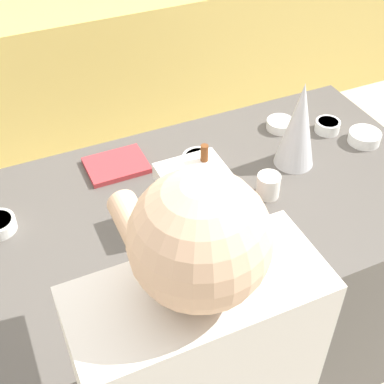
% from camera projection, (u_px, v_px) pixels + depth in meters
% --- Properties ---
extents(ground_plane, '(12.00, 12.00, 0.00)m').
position_uv_depth(ground_plane, '(197.00, 352.00, 2.42)').
color(ground_plane, beige).
extents(back_cabinet_block, '(6.00, 0.60, 0.90)m').
position_uv_depth(back_cabinet_block, '(73.00, 73.00, 3.42)').
color(back_cabinet_block, '#DBBC60').
rests_on(back_cabinet_block, ground_plane).
extents(kitchen_island, '(1.74, 0.93, 0.92)m').
position_uv_depth(kitchen_island, '(198.00, 288.00, 2.11)').
color(kitchen_island, '#514C47').
rests_on(kitchen_island, ground_plane).
extents(baking_tray, '(0.39, 0.26, 0.01)m').
position_uv_depth(baking_tray, '(192.00, 218.00, 1.75)').
color(baking_tray, '#9E9EA8').
rests_on(baking_tray, kitchen_island).
extents(gingerbread_house, '(0.20, 0.15, 0.26)m').
position_uv_depth(gingerbread_house, '(192.00, 193.00, 1.68)').
color(gingerbread_house, brown).
rests_on(gingerbread_house, baking_tray).
extents(decorative_tree, '(0.14, 0.14, 0.33)m').
position_uv_depth(decorative_tree, '(299.00, 125.00, 1.87)').
color(decorative_tree, silver).
rests_on(decorative_tree, kitchen_island).
extents(candy_bowl_near_tray_right, '(0.12, 0.12, 0.04)m').
position_uv_depth(candy_bowl_near_tray_right, '(199.00, 160.00, 1.96)').
color(candy_bowl_near_tray_right, silver).
rests_on(candy_bowl_near_tray_right, kitchen_island).
extents(candy_bowl_near_tray_left, '(0.11, 0.11, 0.04)m').
position_uv_depth(candy_bowl_near_tray_left, '(280.00, 124.00, 2.13)').
color(candy_bowl_near_tray_left, white).
rests_on(candy_bowl_near_tray_left, kitchen_island).
extents(candy_bowl_far_right, '(0.10, 0.10, 0.05)m').
position_uv_depth(candy_bowl_far_right, '(328.00, 126.00, 2.11)').
color(candy_bowl_far_right, white).
rests_on(candy_bowl_far_right, kitchen_island).
extents(candy_bowl_far_left, '(0.12, 0.12, 0.04)m').
position_uv_depth(candy_bowl_far_left, '(365.00, 137.00, 2.06)').
color(candy_bowl_far_left, white).
rests_on(candy_bowl_far_left, kitchen_island).
extents(cookbook, '(0.22, 0.17, 0.02)m').
position_uv_depth(cookbook, '(116.00, 165.00, 1.95)').
color(cookbook, '#B23338').
rests_on(cookbook, kitchen_island).
extents(mug, '(0.08, 0.08, 0.08)m').
position_uv_depth(mug, '(268.00, 186.00, 1.81)').
color(mug, white).
rests_on(mug, kitchen_island).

